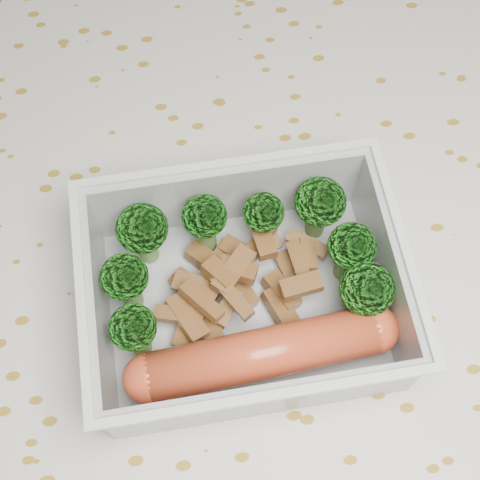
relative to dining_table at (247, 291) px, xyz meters
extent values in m
plane|color=olive|center=(0.00, 0.00, -0.67)|extent=(4.00, 4.00, 0.00)
cube|color=brown|center=(0.00, 0.00, 0.06)|extent=(1.40, 0.90, 0.04)
cube|color=silver|center=(0.00, 0.00, 0.09)|extent=(1.46, 0.96, 0.01)
cube|color=silver|center=(-0.01, -0.05, 0.09)|extent=(0.19, 0.15, 0.00)
cube|color=silver|center=(-0.01, 0.02, 0.13)|extent=(0.19, 0.01, 0.06)
cube|color=silver|center=(-0.01, -0.12, 0.13)|extent=(0.19, 0.01, 0.06)
cube|color=silver|center=(0.08, -0.04, 0.13)|extent=(0.01, 0.14, 0.06)
cube|color=silver|center=(-0.10, -0.05, 0.13)|extent=(0.01, 0.14, 0.06)
cube|color=silver|center=(-0.01, 0.03, 0.16)|extent=(0.20, 0.01, 0.00)
cube|color=silver|center=(-0.01, -0.12, 0.16)|extent=(0.20, 0.01, 0.00)
cube|color=silver|center=(0.09, -0.04, 0.16)|extent=(0.01, 0.15, 0.00)
cube|color=silver|center=(-0.11, -0.05, 0.16)|extent=(0.01, 0.15, 0.00)
cylinder|color=#608C3F|center=(-0.07, 0.00, 0.11)|extent=(0.01, 0.01, 0.03)
ellipsoid|color=#247B1A|center=(-0.07, 0.00, 0.14)|extent=(0.03, 0.03, 0.03)
cylinder|color=#608C3F|center=(-0.03, 0.00, 0.11)|extent=(0.01, 0.01, 0.03)
ellipsoid|color=#247B1A|center=(-0.03, 0.00, 0.14)|extent=(0.03, 0.03, 0.03)
cylinder|color=#608C3F|center=(0.01, 0.00, 0.11)|extent=(0.01, 0.01, 0.04)
ellipsoid|color=#247B1A|center=(0.01, 0.00, 0.14)|extent=(0.03, 0.03, 0.02)
cylinder|color=#608C3F|center=(0.05, 0.00, 0.11)|extent=(0.01, 0.01, 0.03)
ellipsoid|color=#247B1A|center=(0.05, 0.00, 0.14)|extent=(0.03, 0.03, 0.03)
cylinder|color=#608C3F|center=(-0.08, -0.03, 0.11)|extent=(0.01, 0.01, 0.03)
ellipsoid|color=#247B1A|center=(-0.08, -0.03, 0.14)|extent=(0.03, 0.03, 0.03)
cylinder|color=#608C3F|center=(0.06, -0.03, 0.11)|extent=(0.01, 0.01, 0.03)
ellipsoid|color=#247B1A|center=(0.06, -0.03, 0.14)|extent=(0.03, 0.03, 0.03)
cylinder|color=#608C3F|center=(-0.08, -0.07, 0.11)|extent=(0.01, 0.01, 0.03)
ellipsoid|color=#247B1A|center=(-0.08, -0.07, 0.14)|extent=(0.03, 0.03, 0.03)
cylinder|color=#608C3F|center=(0.07, -0.06, 0.11)|extent=(0.01, 0.01, 0.03)
ellipsoid|color=#247B1A|center=(0.07, -0.06, 0.14)|extent=(0.04, 0.04, 0.03)
cube|color=brown|center=(-0.05, -0.05, 0.11)|extent=(0.03, 0.02, 0.01)
cube|color=brown|center=(-0.02, -0.05, 0.11)|extent=(0.02, 0.03, 0.01)
cube|color=brown|center=(-0.01, -0.03, 0.12)|extent=(0.03, 0.02, 0.01)
cube|color=brown|center=(-0.01, -0.04, 0.10)|extent=(0.02, 0.03, 0.01)
cube|color=brown|center=(-0.02, -0.03, 0.12)|extent=(0.03, 0.03, 0.01)
cube|color=brown|center=(0.01, -0.01, 0.12)|extent=(0.02, 0.04, 0.01)
cube|color=brown|center=(0.03, -0.03, 0.11)|extent=(0.02, 0.04, 0.01)
cube|color=brown|center=(0.01, -0.01, 0.11)|extent=(0.03, 0.03, 0.01)
cube|color=brown|center=(-0.01, -0.01, 0.10)|extent=(0.03, 0.02, 0.01)
cube|color=brown|center=(-0.01, -0.02, 0.11)|extent=(0.02, 0.02, 0.01)
cube|color=brown|center=(0.04, -0.01, 0.11)|extent=(0.03, 0.03, 0.01)
cube|color=brown|center=(-0.03, -0.04, 0.10)|extent=(0.02, 0.03, 0.01)
cube|color=brown|center=(-0.04, -0.05, 0.12)|extent=(0.03, 0.03, 0.01)
cube|color=brown|center=(0.01, -0.05, 0.10)|extent=(0.03, 0.04, 0.01)
cube|color=brown|center=(-0.02, -0.01, 0.10)|extent=(0.03, 0.03, 0.01)
cube|color=brown|center=(-0.02, -0.05, 0.12)|extent=(0.03, 0.03, 0.01)
cube|color=brown|center=(-0.04, -0.03, 0.11)|extent=(0.03, 0.02, 0.01)
cube|color=brown|center=(-0.05, -0.06, 0.10)|extent=(0.02, 0.03, 0.01)
cube|color=brown|center=(-0.03, -0.05, 0.10)|extent=(0.02, 0.04, 0.01)
cube|color=brown|center=(-0.05, -0.06, 0.11)|extent=(0.03, 0.04, 0.01)
cube|color=brown|center=(0.02, -0.04, 0.10)|extent=(0.03, 0.03, 0.01)
cube|color=brown|center=(0.01, -0.01, 0.10)|extent=(0.03, 0.02, 0.01)
cube|color=brown|center=(-0.03, -0.01, 0.10)|extent=(0.03, 0.03, 0.01)
cube|color=brown|center=(-0.01, -0.03, 0.12)|extent=(0.03, 0.04, 0.01)
cube|color=brown|center=(-0.04, -0.03, 0.10)|extent=(0.03, 0.03, 0.01)
cube|color=brown|center=(0.04, -0.02, 0.11)|extent=(0.01, 0.02, 0.01)
cube|color=brown|center=(0.03, -0.03, 0.10)|extent=(0.02, 0.03, 0.01)
cube|color=brown|center=(0.03, -0.05, 0.12)|extent=(0.03, 0.02, 0.01)
cube|color=brown|center=(-0.03, -0.04, 0.11)|extent=(0.03, 0.04, 0.01)
cylinder|color=#BB4323|center=(0.00, -0.09, 0.12)|extent=(0.15, 0.04, 0.03)
sphere|color=#BB4323|center=(0.07, -0.08, 0.12)|extent=(0.03, 0.03, 0.03)
sphere|color=#BB4323|center=(-0.08, -0.09, 0.12)|extent=(0.03, 0.03, 0.03)
camera|label=1|loc=(-0.03, -0.20, 0.53)|focal=50.00mm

